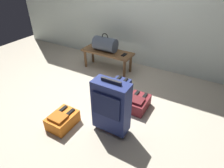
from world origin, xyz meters
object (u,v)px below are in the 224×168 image
object	(u,v)px
duffel_bag_slate	(105,44)
backpack_navy	(119,86)
cell_phone	(124,55)
backpack_orange	(62,120)
suitcase_upright_navy	(111,106)
bench	(107,54)
backpack_maroon	(138,103)

from	to	relation	value
duffel_bag_slate	backpack_navy	xyz separation A→B (m)	(0.62, -0.58, -0.42)
cell_phone	backpack_navy	world-z (taller)	cell_phone
backpack_orange	suitcase_upright_navy	bearing A→B (deg)	22.86
bench	backpack_maroon	bearing A→B (deg)	-39.41
bench	backpack_orange	distance (m)	1.68
bench	backpack_orange	world-z (taller)	bench
duffel_bag_slate	suitcase_upright_navy	bearing A→B (deg)	-56.09
duffel_bag_slate	backpack_navy	distance (m)	0.94
suitcase_upright_navy	backpack_navy	bearing A→B (deg)	111.41
backpack_orange	backpack_maroon	bearing A→B (deg)	48.92
bench	duffel_bag_slate	xyz separation A→B (m)	(-0.04, 0.00, 0.19)
bench	backpack_navy	distance (m)	0.85
backpack_maroon	backpack_navy	size ratio (longest dim) A/B	1.00
bench	suitcase_upright_navy	bearing A→B (deg)	-57.39
cell_phone	backpack_maroon	size ratio (longest dim) A/B	0.38
backpack_orange	backpack_navy	bearing A→B (deg)	75.83
duffel_bag_slate	cell_phone	world-z (taller)	duffel_bag_slate
duffel_bag_slate	suitcase_upright_navy	world-z (taller)	suitcase_upright_navy
duffel_bag_slate	bench	bearing A→B (deg)	0.00
backpack_orange	backpack_navy	distance (m)	1.09
suitcase_upright_navy	cell_phone	bearing A→B (deg)	110.87
backpack_maroon	suitcase_upright_navy	bearing A→B (deg)	-102.01
suitcase_upright_navy	backpack_navy	distance (m)	0.92
backpack_navy	bench	bearing A→B (deg)	134.60
backpack_maroon	backpack_navy	world-z (taller)	same
bench	backpack_maroon	distance (m)	1.32
cell_phone	suitcase_upright_navy	size ratio (longest dim) A/B	0.19
suitcase_upright_navy	backpack_orange	distance (m)	0.70
duffel_bag_slate	cell_phone	xyz separation A→B (m)	(0.40, -0.00, -0.13)
backpack_maroon	backpack_orange	size ratio (longest dim) A/B	1.00
backpack_maroon	backpack_orange	xyz separation A→B (m)	(-0.70, -0.81, 0.00)
backpack_navy	backpack_maroon	bearing A→B (deg)	-29.68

